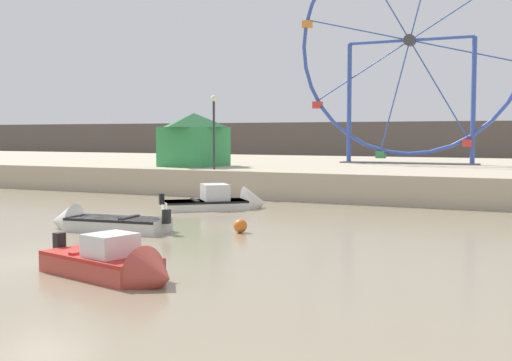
# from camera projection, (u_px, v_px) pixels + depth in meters

# --- Properties ---
(ground_plane) EXTENTS (240.00, 240.00, 0.00)m
(ground_plane) POSITION_uv_depth(u_px,v_px,m) (40.00, 261.00, 16.69)
(ground_plane) COLOR gray
(quay_promenade) EXTENTS (110.00, 24.11, 1.33)m
(quay_promenade) POSITION_uv_depth(u_px,v_px,m) (367.00, 174.00, 42.16)
(quay_promenade) COLOR #B7A88E
(quay_promenade) RESTS_ON ground_plane
(distant_town_skyline) EXTENTS (140.00, 3.00, 4.40)m
(distant_town_skyline) POSITION_uv_depth(u_px,v_px,m) (447.00, 143.00, 67.08)
(distant_town_skyline) COLOR #564C47
(distant_town_skyline) RESTS_ON ground_plane
(motorboat_pale_grey) EXTENTS (4.43, 1.71, 1.23)m
(motorboat_pale_grey) POSITION_uv_depth(u_px,v_px,m) (97.00, 223.00, 21.95)
(motorboat_pale_grey) COLOR silver
(motorboat_pale_grey) RESTS_ON ground_plane
(motorboat_white_red_stripe) EXTENTS (4.26, 4.04, 1.61)m
(motorboat_white_red_stripe) POSITION_uv_depth(u_px,v_px,m) (226.00, 202.00, 28.30)
(motorboat_white_red_stripe) COLOR silver
(motorboat_white_red_stripe) RESTS_ON ground_plane
(motorboat_faded_red) EXTENTS (3.98, 2.10, 1.32)m
(motorboat_faded_red) POSITION_uv_depth(u_px,v_px,m) (118.00, 265.00, 14.50)
(motorboat_faded_red) COLOR #B24238
(motorboat_faded_red) RESTS_ON ground_plane
(ferris_wheel_blue_frame) EXTENTS (13.92, 1.20, 14.40)m
(ferris_wheel_blue_frame) POSITION_uv_depth(u_px,v_px,m) (410.00, 44.00, 40.49)
(ferris_wheel_blue_frame) COLOR #334CA8
(ferris_wheel_blue_frame) RESTS_ON quay_promenade
(carnival_booth_green_kiosk) EXTENTS (3.37, 3.64, 2.98)m
(carnival_booth_green_kiosk) POSITION_uv_depth(u_px,v_px,m) (194.00, 139.00, 37.76)
(carnival_booth_green_kiosk) COLOR #33934C
(carnival_booth_green_kiosk) RESTS_ON quay_promenade
(promenade_lamp_near) EXTENTS (0.32, 0.32, 3.77)m
(promenade_lamp_near) POSITION_uv_depth(u_px,v_px,m) (214.00, 121.00, 34.21)
(promenade_lamp_near) COLOR #2D2D33
(promenade_lamp_near) RESTS_ON quay_promenade
(mooring_buoy_orange) EXTENTS (0.44, 0.44, 0.44)m
(mooring_buoy_orange) POSITION_uv_depth(u_px,v_px,m) (240.00, 226.00, 21.41)
(mooring_buoy_orange) COLOR orange
(mooring_buoy_orange) RESTS_ON ground_plane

